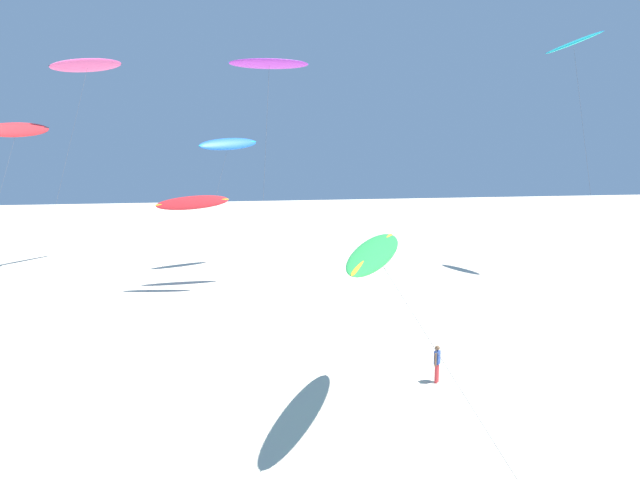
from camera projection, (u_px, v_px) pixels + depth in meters
flying_kite_0 at (228, 144)px, 50.66m from camera, size 6.34×6.96×11.87m
flying_kite_1 at (88, 65)px, 51.47m from camera, size 6.72×12.02×19.43m
flying_kite_2 at (192, 203)px, 40.88m from camera, size 6.12×4.57×7.25m
flying_kite_3 at (376, 252)px, 20.12m from camera, size 5.24×10.85×6.58m
flying_kite_4 at (17, 130)px, 47.11m from camera, size 4.92×12.96×13.06m
flying_kite_5 at (269, 64)px, 41.72m from camera, size 6.02×6.47×16.95m
flying_kite_6 at (573, 43)px, 47.18m from camera, size 2.51×7.50×19.91m
person_near_left at (437, 362)px, 24.27m from camera, size 0.39×0.38×1.62m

